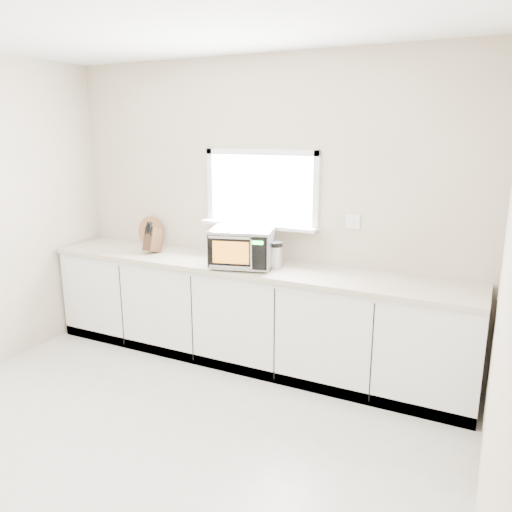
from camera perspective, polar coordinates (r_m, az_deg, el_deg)
The scene contains 8 objects.
ground at distance 3.50m, azimuth -14.82°, elevation -22.33°, with size 4.00×4.00×0.00m, color beige.
back_wall at distance 4.56m, azimuth 0.70°, elevation 5.35°, with size 4.00×0.17×2.70m.
cabinets at distance 4.54m, azimuth -0.97°, elevation -6.77°, with size 3.92×0.60×0.88m, color white.
countertop at distance 4.39m, azimuth -1.06°, elevation -1.18°, with size 3.92×0.64×0.04m, color beige.
microwave at distance 4.26m, azimuth -1.59°, elevation 1.04°, with size 0.60×0.52×0.33m.
knife_block at distance 4.86m, azimuth -11.68°, elevation 1.88°, with size 0.11×0.22×0.31m.
cutting_board at distance 5.22m, azimuth -11.98°, elevation 2.82°, with size 0.29×0.29×0.02m, color #9B643C.
coffee_grinder at distance 4.26m, azimuth 2.19°, elevation 0.18°, with size 0.16×0.16×0.23m.
Camera 1 is at (1.95, -2.07, 2.05)m, focal length 35.00 mm.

